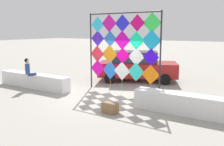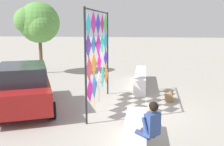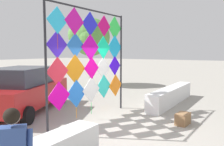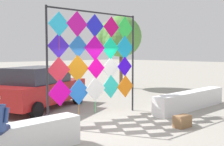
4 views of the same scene
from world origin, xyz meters
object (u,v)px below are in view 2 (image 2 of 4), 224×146
(cardboard_box_large, at_px, (169,97))
(parked_car, at_px, (23,86))
(tree_broadleaf, at_px, (38,23))
(kite_display_rack, at_px, (99,52))
(seated_vendor, at_px, (148,128))

(cardboard_box_large, bearing_deg, parked_car, 106.85)
(cardboard_box_large, distance_m, tree_broadleaf, 10.19)
(kite_display_rack, bearing_deg, cardboard_box_large, -68.98)
(parked_car, bearing_deg, cardboard_box_large, -73.15)
(tree_broadleaf, bearing_deg, parked_car, -161.90)
(seated_vendor, distance_m, tree_broadleaf, 13.10)
(seated_vendor, bearing_deg, cardboard_box_large, -10.14)
(seated_vendor, bearing_deg, kite_display_rack, 24.09)
(seated_vendor, xyz_separation_m, parked_car, (3.62, 4.76, -0.05))
(parked_car, bearing_deg, tree_broadleaf, 18.10)
(seated_vendor, bearing_deg, tree_broadleaf, 33.42)
(seated_vendor, relative_size, cardboard_box_large, 2.89)
(parked_car, height_order, cardboard_box_large, parked_car)
(kite_display_rack, distance_m, tree_broadleaf, 8.39)
(kite_display_rack, bearing_deg, parked_car, 102.50)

